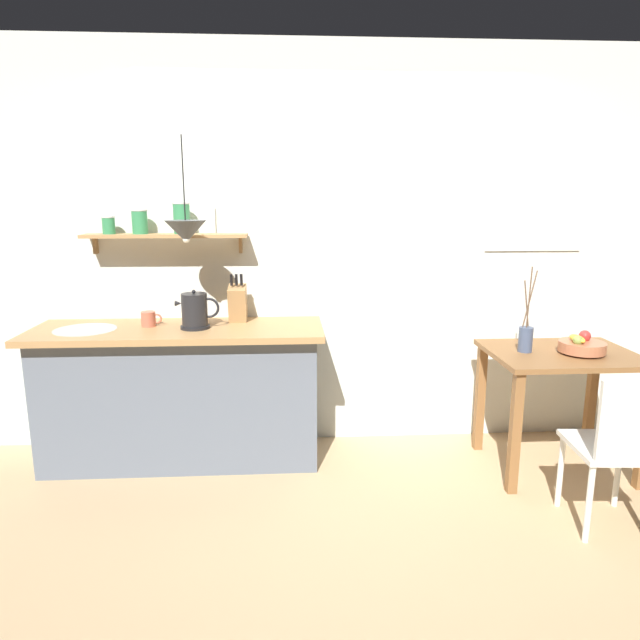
{
  "coord_description": "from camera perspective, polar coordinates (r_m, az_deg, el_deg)",
  "views": [
    {
      "loc": [
        -0.32,
        -3.24,
        1.7
      ],
      "look_at": [
        -0.1,
        0.25,
        0.95
      ],
      "focal_mm": 31.8,
      "sensor_mm": 36.0,
      "label": 1
    }
  ],
  "objects": [
    {
      "name": "fruit_bowl",
      "position": [
        3.81,
        24.83,
        -2.34
      ],
      "size": [
        0.28,
        0.28,
        0.14
      ],
      "color": "#BC704C",
      "rests_on": "dining_table"
    },
    {
      "name": "back_wall",
      "position": [
        3.94,
        4.11,
        7.0
      ],
      "size": [
        6.8,
        0.11,
        2.7
      ],
      "color": "silver",
      "rests_on": "ground_plane"
    },
    {
      "name": "dining_table",
      "position": [
        3.86,
        23.02,
        -4.95
      ],
      "size": [
        0.88,
        0.7,
        0.77
      ],
      "color": "brown",
      "rests_on": "ground_plane"
    },
    {
      "name": "electric_kettle",
      "position": [
        3.62,
        -12.46,
        0.87
      ],
      "size": [
        0.27,
        0.18,
        0.25
      ],
      "color": "black",
      "rests_on": "kitchen_counter"
    },
    {
      "name": "dining_chair_near",
      "position": [
        3.3,
        27.71,
        -11.06
      ],
      "size": [
        0.41,
        0.43,
        0.86
      ],
      "color": "white",
      "rests_on": "ground_plane"
    },
    {
      "name": "knife_block",
      "position": [
        3.77,
        -8.29,
        1.75
      ],
      "size": [
        0.12,
        0.19,
        0.32
      ],
      "color": "tan",
      "rests_on": "kitchen_counter"
    },
    {
      "name": "ground_plane",
      "position": [
        3.67,
        1.86,
        -15.47
      ],
      "size": [
        14.0,
        14.0,
        0.0
      ],
      "primitive_type": "plane",
      "color": "tan"
    },
    {
      "name": "coffee_mug_by_sink",
      "position": [
        3.77,
        -16.84,
        0.1
      ],
      "size": [
        0.13,
        0.09,
        0.09
      ],
      "color": "#C6664C",
      "rests_on": "kitchen_counter"
    },
    {
      "name": "wall_shelf",
      "position": [
        3.82,
        -15.73,
        8.86
      ],
      "size": [
        1.05,
        0.2,
        0.33
      ],
      "color": "tan"
    },
    {
      "name": "twig_vase",
      "position": [
        3.72,
        19.99,
        -1.65
      ],
      "size": [
        0.1,
        0.09,
        0.53
      ],
      "color": "#475675",
      "rests_on": "dining_table"
    },
    {
      "name": "pendant_lamp",
      "position": [
        3.47,
        -13.35,
        8.66
      ],
      "size": [
        0.24,
        0.24,
        0.62
      ],
      "color": "black"
    },
    {
      "name": "kitchen_counter",
      "position": [
        3.83,
        -13.75,
        -7.18
      ],
      "size": [
        1.83,
        0.63,
        0.9
      ],
      "color": "slate",
      "rests_on": "ground_plane"
    }
  ]
}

